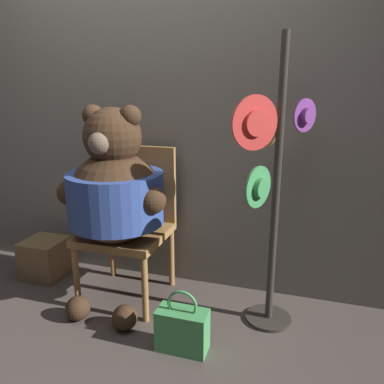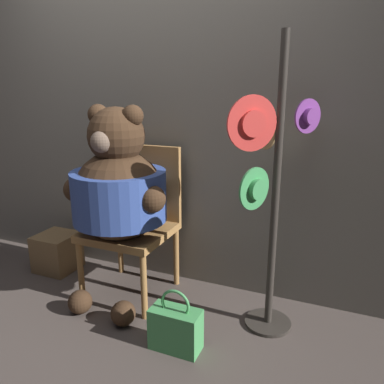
% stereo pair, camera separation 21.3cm
% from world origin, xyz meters
% --- Properties ---
extents(ground_plane, '(14.00, 14.00, 0.00)m').
position_xyz_m(ground_plane, '(0.00, 0.00, 0.00)').
color(ground_plane, '#4C423D').
extents(wall_back, '(8.00, 0.10, 2.69)m').
position_xyz_m(wall_back, '(0.00, 0.68, 1.34)').
color(wall_back, slate).
rests_on(wall_back, ground_plane).
extents(chair, '(0.54, 0.52, 1.01)m').
position_xyz_m(chair, '(-0.06, 0.39, 0.54)').
color(chair, '#9E703D').
rests_on(chair, ground_plane).
extents(teddy_bear, '(0.72, 0.64, 1.30)m').
position_xyz_m(teddy_bear, '(-0.07, 0.21, 0.77)').
color(teddy_bear, '#3D2819').
rests_on(teddy_bear, ground_plane).
extents(hat_display_rack, '(0.41, 0.51, 1.68)m').
position_xyz_m(hat_display_rack, '(0.87, 0.28, 0.86)').
color(hat_display_rack, '#332D28').
rests_on(hat_display_rack, ground_plane).
extents(handbag_on_ground, '(0.28, 0.14, 0.36)m').
position_xyz_m(handbag_on_ground, '(0.48, -0.12, 0.13)').
color(handbag_on_ground, '#479E56').
rests_on(handbag_on_ground, ground_plane).
extents(wooden_crate, '(0.29, 0.29, 0.29)m').
position_xyz_m(wooden_crate, '(-0.79, 0.37, 0.14)').
color(wooden_crate, brown).
rests_on(wooden_crate, ground_plane).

